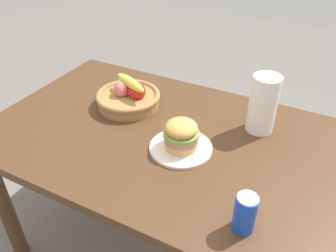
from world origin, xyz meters
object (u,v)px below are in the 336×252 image
plate (181,148)px  paper_towel_roll (263,104)px  fruit_basket (129,97)px  soda_can (245,213)px  sandwich (181,134)px

plate → paper_towel_roll: paper_towel_roll is taller
plate → fruit_basket: bearing=152.7°
soda_can → paper_towel_roll: bearing=100.1°
soda_can → paper_towel_roll: 0.52m
plate → paper_towel_roll: bearing=49.5°
sandwich → fruit_basket: bearing=152.7°
fruit_basket → paper_towel_roll: (0.58, 0.09, 0.08)m
plate → sandwich: size_ratio=1.78×
soda_can → fruit_basket: 0.79m
sandwich → plate: bearing=180.0°
sandwich → soda_can: bearing=-37.6°
fruit_basket → soda_can: bearing=-32.5°
soda_can → paper_towel_roll: paper_towel_roll is taller
sandwich → paper_towel_roll: 0.35m
sandwich → paper_towel_roll: bearing=49.5°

